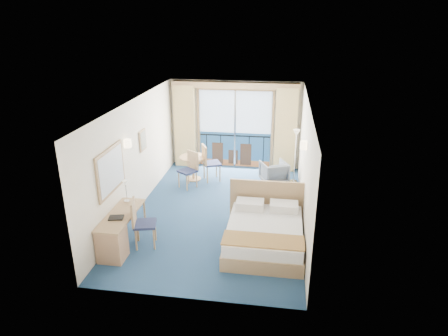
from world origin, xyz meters
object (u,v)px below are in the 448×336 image
floor_lamp (296,143)px  table_chair_b (190,167)px  table_chair_a (209,161)px  nightstand (292,206)px  bed (265,233)px  desk_chair (140,220)px  armchair (274,172)px  round_table (193,162)px  desk (114,238)px

floor_lamp → table_chair_b: floor_lamp is taller
table_chair_a → table_chair_b: 0.67m
nightstand → table_chair_a: bearing=141.9°
bed → nightstand: size_ratio=3.92×
bed → floor_lamp: (0.65, 3.54, 0.88)m
desk_chair → table_chair_b: (0.30, 3.15, -0.02)m
bed → table_chair_a: 3.76m
armchair → table_chair_b: (-2.30, -0.61, 0.25)m
armchair → nightstand: bearing=80.2°
round_table → table_chair_b: table_chair_b is taller
round_table → table_chair_b: (0.02, -0.52, 0.04)m
nightstand → table_chair_b: size_ratio=0.51×
bed → table_chair_a: bearing=118.6°
desk_chair → round_table: bearing=-18.2°
bed → table_chair_a: size_ratio=1.88×
bed → nightstand: 1.54m
bed → floor_lamp: size_ratio=1.30×
desk → floor_lamp: bearing=50.7°
armchair → round_table: bearing=-22.0°
table_chair_a → table_chair_b: table_chair_a is taller
desk_chair → table_chair_a: 3.74m
floor_lamp → table_chair_a: 2.52m
bed → desk: bearing=-164.3°
desk → table_chair_b: bearing=79.0°
desk_chair → table_chair_b: 3.17m
armchair → table_chair_a: 1.89m
table_chair_b → floor_lamp: bearing=51.5°
desk_chair → round_table: desk_chair is taller
armchair → table_chair_a: bearing=-21.1°
bed → armchair: size_ratio=2.90×
floor_lamp → desk: (-3.57, -4.36, -0.78)m
armchair → round_table: (-2.33, -0.09, 0.22)m
floor_lamp → table_chair_a: bearing=-174.1°
floor_lamp → desk: bearing=-129.3°
desk → table_chair_a: table_chair_a is taller
desk → desk_chair: desk_chair is taller
table_chair_a → round_table: bearing=63.2°
bed → nightstand: bed is taller
bed → nightstand: bearing=67.8°
desk_chair → table_chair_a: size_ratio=0.97×
bed → desk: 3.04m
bed → round_table: bed is taller
bed → round_table: bearing=124.3°
floor_lamp → desk_chair: (-3.18, -3.92, -0.59)m
armchair → floor_lamp: (0.57, 0.15, 0.86)m
armchair → floor_lamp: size_ratio=0.45×
nightstand → floor_lamp: (0.06, 2.11, 0.92)m
desk_chair → table_chair_b: desk_chair is taller
desk_chair → round_table: (0.28, 3.68, -0.05)m
armchair → desk: size_ratio=0.46×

